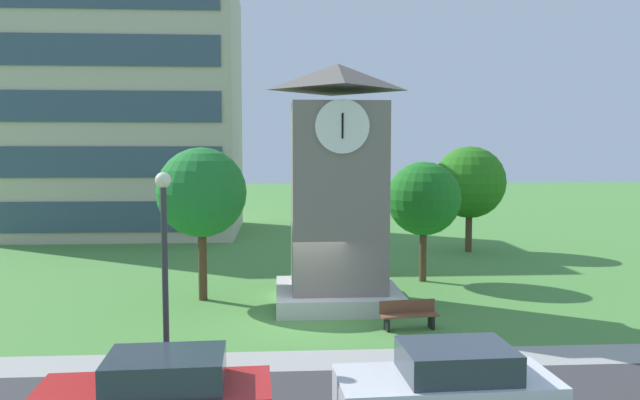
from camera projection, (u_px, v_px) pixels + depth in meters
name	position (u px, v px, depth m)	size (l,w,h in m)	color
ground_plane	(310.00, 322.00, 20.41)	(160.00, 160.00, 0.00)	#4C893D
kerb_strip	(316.00, 360.00, 16.77)	(120.00, 1.60, 0.01)	#9E9E99
office_building	(124.00, 111.00, 41.52)	(14.84, 10.40, 16.00)	beige
clock_tower	(338.00, 200.00, 22.54)	(4.38, 4.38, 8.56)	slate
park_bench	(409.00, 314.00, 19.64)	(1.85, 0.70, 0.88)	brown
street_lamp	(165.00, 254.00, 14.44)	(0.36, 0.36, 5.07)	#333338
tree_streetside	(470.00, 182.00, 34.01)	(3.86, 3.86, 5.70)	#513823
tree_by_building	(424.00, 199.00, 26.45)	(3.09, 3.09, 5.05)	#513823
tree_near_tower	(202.00, 193.00, 23.12)	(3.29, 3.29, 5.64)	#513823
parked_car_red	(157.00, 397.00, 12.09)	(4.51, 2.13, 1.69)	red
parked_car_white	(448.00, 387.00, 12.62)	(4.41, 2.19, 1.69)	silver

